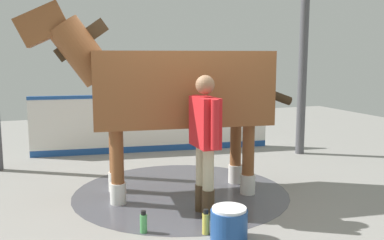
# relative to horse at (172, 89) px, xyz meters

# --- Properties ---
(ground_plane) EXTENTS (16.00, 16.00, 0.02)m
(ground_plane) POSITION_rel_horse_xyz_m (0.27, 0.11, -1.42)
(ground_plane) COLOR gray
(wet_patch) EXTENTS (2.90, 2.90, 0.00)m
(wet_patch) POSITION_rel_horse_xyz_m (0.01, 0.11, -1.41)
(wet_patch) COLOR #4C4C54
(wet_patch) RESTS_ON ground
(barrier_wall) EXTENTS (0.64, 4.55, 1.12)m
(barrier_wall) POSITION_rel_horse_xyz_m (-2.55, 0.43, -0.90)
(barrier_wall) COLOR white
(barrier_wall) RESTS_ON ground
(roof_post_far) EXTENTS (0.16, 0.16, 2.93)m
(roof_post_far) POSITION_rel_horse_xyz_m (-1.43, 2.98, 0.05)
(roof_post_far) COLOR #4C4C51
(roof_post_far) RESTS_ON ground
(horse) EXTENTS (1.21, 3.59, 2.49)m
(horse) POSITION_rel_horse_xyz_m (0.00, 0.00, 0.00)
(horse) COLOR brown
(horse) RESTS_ON ground
(handler) EXTENTS (0.66, 0.22, 1.63)m
(handler) POSITION_rel_horse_xyz_m (0.86, 0.12, -0.48)
(handler) COLOR #47331E
(handler) RESTS_ON ground
(wash_bucket) EXTENTS (0.38, 0.38, 0.34)m
(wash_bucket) POSITION_rel_horse_xyz_m (1.60, 0.09, -1.25)
(wash_bucket) COLOR #1E478C
(wash_bucket) RESTS_ON ground
(bottle_shampoo) EXTENTS (0.08, 0.08, 0.27)m
(bottle_shampoo) POSITION_rel_horse_xyz_m (1.40, -0.09, -1.29)
(bottle_shampoo) COLOR #D8CC4C
(bottle_shampoo) RESTS_ON ground
(bottle_spray) EXTENTS (0.08, 0.08, 0.24)m
(bottle_spray) POSITION_rel_horse_xyz_m (1.14, -0.69, -1.30)
(bottle_spray) COLOR #4CA559
(bottle_spray) RESTS_ON ground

